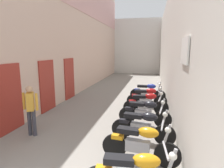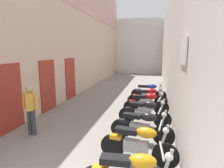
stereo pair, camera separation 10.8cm
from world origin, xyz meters
name	(u,v)px [view 1 (the left image)]	position (x,y,z in m)	size (l,w,h in m)	color
ground_plane	(116,100)	(0.00, 8.03, 0.00)	(36.06, 36.06, 0.00)	gray
building_left	(79,20)	(-2.79, 9.99, 4.49)	(0.45, 20.06, 8.91)	beige
building_right	(170,45)	(2.80, 10.03, 2.91)	(0.45, 20.06, 5.82)	beige
building_far_end	(138,47)	(0.00, 21.06, 3.09)	(8.20, 2.00, 6.17)	silver
motorcycle_second	(140,143)	(1.66, 2.52, 0.50)	(1.85, 0.58, 1.04)	black
motorcycle_third	(143,125)	(1.66, 3.56, 0.50)	(1.84, 0.58, 1.04)	black
motorcycle_fourth	(145,112)	(1.66, 4.78, 0.50)	(1.85, 0.58, 1.04)	black
motorcycle_fifth	(146,103)	(1.66, 5.94, 0.50)	(1.84, 0.58, 1.04)	black
motorcycle_sixth	(147,97)	(1.66, 6.98, 0.50)	(1.85, 0.58, 1.04)	black
motorcycle_seventh	(148,91)	(1.66, 8.18, 0.50)	(1.85, 0.58, 1.04)	black
pedestrian_mid_alley	(31,107)	(-1.71, 3.24, 0.92)	(0.52, 0.39, 1.57)	#383842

